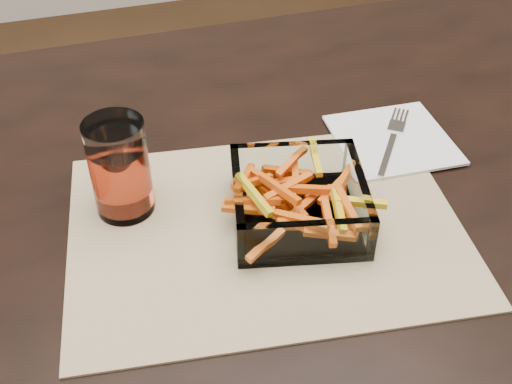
# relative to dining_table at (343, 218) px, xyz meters

# --- Properties ---
(dining_table) EXTENTS (1.60, 0.90, 0.75)m
(dining_table) POSITION_rel_dining_table_xyz_m (0.00, 0.00, 0.00)
(dining_table) COLOR black
(dining_table) RESTS_ON ground
(placemat) EXTENTS (0.49, 0.38, 0.00)m
(placemat) POSITION_rel_dining_table_xyz_m (-0.14, -0.08, 0.09)
(placemat) COLOR tan
(placemat) RESTS_ON dining_table
(glass_bowl) EXTENTS (0.18, 0.18, 0.06)m
(glass_bowl) POSITION_rel_dining_table_xyz_m (-0.10, -0.07, 0.11)
(glass_bowl) COLOR white
(glass_bowl) RESTS_ON placemat
(tumbler) EXTENTS (0.07, 0.07, 0.12)m
(tumbler) POSITION_rel_dining_table_xyz_m (-0.29, 0.01, 0.15)
(tumbler) COLOR white
(tumbler) RESTS_ON placemat
(napkin) EXTENTS (0.16, 0.16, 0.00)m
(napkin) POSITION_rel_dining_table_xyz_m (0.08, 0.03, 0.09)
(napkin) COLOR white
(napkin) RESTS_ON placemat
(fork) EXTENTS (0.11, 0.14, 0.00)m
(fork) POSITION_rel_dining_table_xyz_m (0.08, 0.03, 0.10)
(fork) COLOR silver
(fork) RESTS_ON napkin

